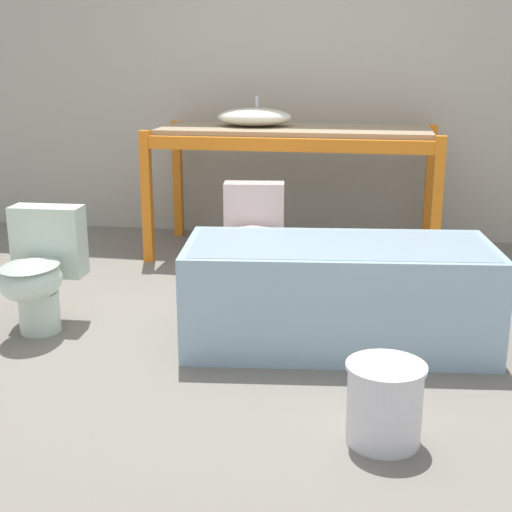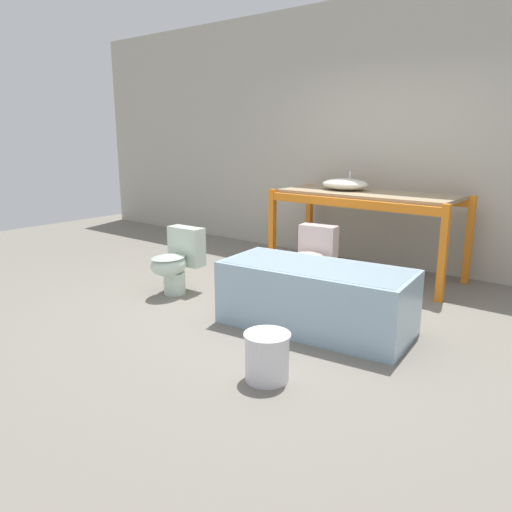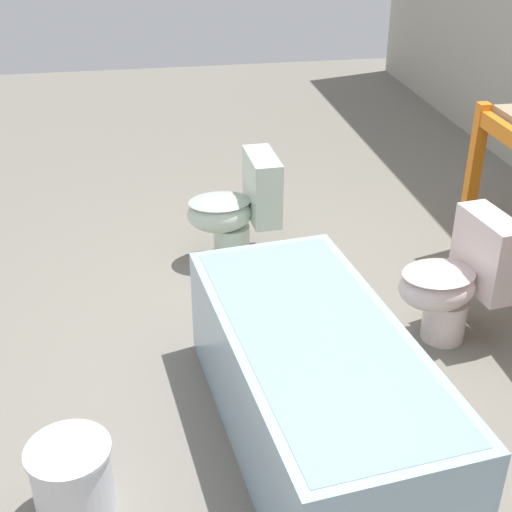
# 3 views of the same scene
# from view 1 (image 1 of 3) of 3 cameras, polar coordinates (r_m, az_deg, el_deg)

# --- Properties ---
(ground_plane) EXTENTS (12.00, 12.00, 0.00)m
(ground_plane) POSITION_cam_1_polar(r_m,az_deg,el_deg) (4.08, -0.19, -5.53)
(ground_plane) COLOR slate
(warehouse_wall_rear) EXTENTS (10.80, 0.08, 3.20)m
(warehouse_wall_rear) POSITION_cam_1_polar(r_m,az_deg,el_deg) (6.00, 3.64, 16.84)
(warehouse_wall_rear) COLOR #B2AD9E
(warehouse_wall_rear) RESTS_ON ground_plane
(shelving_rack) EXTENTS (2.13, 0.89, 0.97)m
(shelving_rack) POSITION_cam_1_polar(r_m,az_deg,el_deg) (5.39, 3.10, 8.89)
(shelving_rack) COLOR orange
(shelving_rack) RESTS_ON ground_plane
(sink_basin) EXTENTS (0.56, 0.41, 0.22)m
(sink_basin) POSITION_cam_1_polar(r_m,az_deg,el_deg) (5.46, -0.13, 11.05)
(sink_basin) COLOR silver
(sink_basin) RESTS_ON shelving_rack
(bathtub_main) EXTENTS (1.66, 0.88, 0.55)m
(bathtub_main) POSITION_cam_1_polar(r_m,az_deg,el_deg) (3.75, 6.58, -2.46)
(bathtub_main) COLOR #99B7CC
(bathtub_main) RESTS_ON ground_plane
(toilet_near) EXTENTS (0.40, 0.56, 0.67)m
(toilet_near) POSITION_cam_1_polar(r_m,az_deg,el_deg) (4.09, -16.95, -1.04)
(toilet_near) COLOR silver
(toilet_near) RESTS_ON ground_plane
(toilet_far) EXTENTS (0.43, 0.58, 0.67)m
(toilet_far) POSITION_cam_1_polar(r_m,az_deg,el_deg) (4.66, -0.24, 1.65)
(toilet_far) COLOR silver
(toilet_far) RESTS_ON ground_plane
(bucket_white) EXTENTS (0.32, 0.32, 0.33)m
(bucket_white) POSITION_cam_1_polar(r_m,az_deg,el_deg) (2.89, 10.25, -11.38)
(bucket_white) COLOR silver
(bucket_white) RESTS_ON ground_plane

